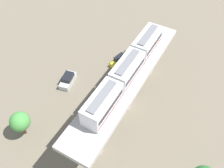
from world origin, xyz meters
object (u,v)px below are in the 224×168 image
object	(u,v)px
train	(127,70)
tree_near_viaduct	(20,122)
parked_car_yellow	(120,61)
parked_car_silver	(68,80)

from	to	relation	value
train	tree_near_viaduct	xyz separation A→B (m)	(-11.23, -12.20, -5.70)
tree_near_viaduct	train	bearing A→B (deg)	47.36
parked_car_yellow	tree_near_viaduct	size ratio (longest dim) A/B	0.94
parked_car_silver	tree_near_viaduct	xyz separation A→B (m)	(0.45, -11.93, 2.53)
parked_car_yellow	parked_car_silver	bearing A→B (deg)	-109.88
train	parked_car_yellow	distance (m)	13.42
parked_car_yellow	parked_car_silver	world-z (taller)	same
train	parked_car_yellow	xyz separation A→B (m)	(-5.67, 8.95, -8.23)
train	tree_near_viaduct	world-z (taller)	train
tree_near_viaduct	parked_car_silver	bearing A→B (deg)	92.16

